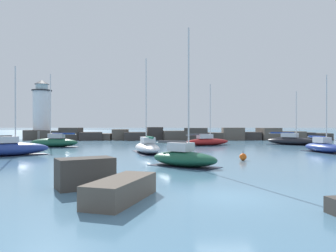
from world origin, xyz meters
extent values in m
plane|color=teal|center=(0.00, 0.00, 0.00)|extent=(600.00, 600.00, 0.00)
cube|color=teal|center=(0.00, 112.04, 0.00)|extent=(400.00, 116.00, 0.01)
cube|color=#4C443D|center=(-28.18, 52.67, 0.98)|extent=(5.01, 4.28, 1.97)
cube|color=#4C443D|center=(-24.45, 51.46, 0.95)|extent=(3.74, 4.01, 1.90)
cube|color=#423D38|center=(-20.80, 51.81, 1.23)|extent=(4.03, 3.97, 2.47)
cube|color=#383330|center=(-17.09, 52.00, 0.79)|extent=(5.67, 6.17, 1.59)
cube|color=#4C443D|center=(-14.35, 52.83, 0.63)|extent=(3.07, 5.12, 1.27)
cube|color=brown|center=(-11.10, 52.62, 1.07)|extent=(3.77, 4.66, 2.13)
cube|color=#383330|center=(-8.03, 51.54, 0.79)|extent=(4.98, 5.88, 1.58)
cube|color=#383330|center=(-4.14, 52.75, 1.28)|extent=(3.47, 4.03, 2.56)
cube|color=#4C443D|center=(-0.08, 51.93, 0.92)|extent=(5.67, 5.75, 1.84)
cube|color=#423D38|center=(4.19, 51.30, 1.21)|extent=(4.98, 3.99, 2.42)
cube|color=#4C443D|center=(8.50, 52.50, 0.72)|extent=(4.71, 4.80, 1.45)
cube|color=brown|center=(11.67, 51.79, 1.23)|extent=(4.45, 3.86, 2.47)
cube|color=#383330|center=(15.63, 52.60, 0.78)|extent=(4.24, 5.54, 1.57)
cube|color=brown|center=(18.87, 51.65, 1.21)|extent=(4.20, 4.81, 2.42)
cube|color=brown|center=(23.33, 51.48, 0.86)|extent=(5.22, 3.94, 1.72)
cube|color=#383330|center=(26.51, 51.82, 0.74)|extent=(3.43, 4.15, 1.49)
cube|color=#423D38|center=(29.61, 52.36, 0.67)|extent=(4.72, 5.89, 1.34)
cylinder|color=gray|center=(-27.21, 53.49, 0.90)|extent=(4.67, 4.67, 1.80)
cylinder|color=white|center=(-27.21, 53.49, 5.86)|extent=(3.46, 3.46, 8.12)
cylinder|color=#232328|center=(-27.21, 53.49, 10.05)|extent=(3.98, 3.98, 0.25)
cylinder|color=silver|center=(-27.21, 53.49, 10.75)|extent=(2.42, 2.42, 1.15)
cone|color=#232328|center=(-27.21, 53.49, 11.77)|extent=(2.94, 2.94, 0.90)
cube|color=brown|center=(-4.41, -0.55, 0.45)|extent=(2.74, 4.42, 0.90)
cube|color=#423D38|center=(-6.51, 2.14, 0.73)|extent=(3.06, 2.60, 1.47)
ellipsoid|color=navy|center=(15.19, 21.93, 0.53)|extent=(3.00, 6.33, 1.06)
cube|color=black|center=(15.19, 21.93, 0.01)|extent=(2.91, 6.02, 0.03)
cube|color=silver|center=(15.14, 22.23, 1.38)|extent=(1.39, 1.98, 0.64)
cylinder|color=silver|center=(15.27, 21.48, 4.79)|extent=(0.12, 0.12, 7.46)
cylinder|color=#BCBCC1|center=(14.98, 23.13, 1.61)|extent=(0.67, 3.31, 0.10)
cube|color=navy|center=(14.98, 23.13, 1.71)|extent=(0.68, 2.83, 0.20)
ellipsoid|color=white|center=(-4.34, 21.77, 0.55)|extent=(3.95, 7.98, 1.10)
cube|color=black|center=(-4.34, 21.77, 0.01)|extent=(3.82, 7.59, 0.03)
cube|color=silver|center=(-4.26, 21.40, 1.42)|extent=(1.75, 2.52, 0.64)
cylinder|color=silver|center=(-4.47, 22.33, 5.75)|extent=(0.12, 0.12, 9.29)
cylinder|color=#BCBCC1|center=(-4.01, 20.28, 1.65)|extent=(1.02, 4.13, 0.10)
cube|color=#1E664C|center=(-4.01, 20.28, 1.75)|extent=(0.98, 3.54, 0.20)
ellipsoid|color=navy|center=(-17.80, 18.68, 0.65)|extent=(7.53, 6.53, 1.29)
cube|color=black|center=(-17.80, 18.68, 0.01)|extent=(7.19, 6.26, 0.03)
cube|color=silver|center=(-18.11, 18.44, 1.61)|extent=(2.61, 2.42, 0.64)
cylinder|color=silver|center=(-17.35, 19.03, 5.11)|extent=(0.12, 0.12, 7.64)
ellipsoid|color=#195138|center=(-17.52, 31.33, 0.60)|extent=(6.83, 2.87, 1.21)
cube|color=black|center=(-17.52, 31.33, 0.01)|extent=(6.49, 2.80, 0.03)
cube|color=#B2B2B7|center=(-17.19, 31.29, 1.53)|extent=(2.10, 1.42, 0.64)
cylinder|color=silver|center=(-18.02, 31.37, 5.62)|extent=(0.12, 0.12, 8.83)
cylinder|color=#BCBCC1|center=(-16.20, 31.20, 1.76)|extent=(3.65, 0.44, 0.10)
cube|color=navy|center=(-16.20, 31.20, 1.86)|extent=(3.11, 0.49, 0.20)
ellipsoid|color=maroon|center=(3.98, 34.32, 0.51)|extent=(7.72, 5.27, 1.03)
cube|color=black|center=(3.98, 34.32, 0.01)|extent=(7.36, 5.06, 0.03)
cube|color=silver|center=(3.64, 34.14, 1.35)|extent=(2.54, 2.01, 0.64)
cylinder|color=silver|center=(4.49, 34.58, 5.08)|extent=(0.12, 0.12, 8.10)
cylinder|color=#BCBCC1|center=(2.62, 33.61, 1.58)|extent=(3.80, 2.04, 0.10)
cube|color=#4C4C51|center=(2.62, 33.61, 1.68)|extent=(3.28, 1.84, 0.20)
ellipsoid|color=#195138|center=(-1.12, 10.25, 0.56)|extent=(5.73, 5.20, 1.11)
cube|color=black|center=(-1.12, 10.25, 0.01)|extent=(5.48, 4.99, 0.03)
cube|color=silver|center=(-1.33, 10.41, 1.43)|extent=(2.08, 2.02, 0.64)
cylinder|color=silver|center=(-0.79, 9.99, 5.64)|extent=(0.12, 0.12, 9.05)
cylinder|color=#BCBCC1|center=(-1.97, 10.92, 1.66)|extent=(2.42, 1.93, 0.10)
cube|color=#4C4C51|center=(-1.97, 10.92, 1.76)|extent=(2.13, 1.73, 0.20)
ellipsoid|color=black|center=(17.17, 35.50, 0.58)|extent=(7.47, 6.77, 1.15)
cube|color=black|center=(17.17, 35.50, 0.01)|extent=(7.15, 6.49, 0.03)
cube|color=silver|center=(16.87, 35.75, 1.47)|extent=(2.62, 2.49, 0.64)
cylinder|color=silver|center=(17.61, 35.13, 4.63)|extent=(0.12, 0.12, 6.96)
cylinder|color=#BCBCC1|center=(15.98, 36.49, 1.70)|extent=(3.34, 2.79, 0.10)
cube|color=navy|center=(15.98, 36.49, 1.80)|extent=(2.91, 2.46, 0.20)
sphere|color=red|center=(17.23, 27.09, 0.37)|extent=(0.73, 0.73, 0.73)
cylinder|color=black|center=(17.23, 27.09, 0.83)|extent=(0.04, 0.04, 0.20)
sphere|color=#EA5914|center=(4.24, 14.12, 0.31)|extent=(0.61, 0.61, 0.61)
cylinder|color=black|center=(4.24, 14.12, 0.71)|extent=(0.04, 0.04, 0.20)
camera|label=1|loc=(-2.80, -13.87, 3.09)|focal=35.00mm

